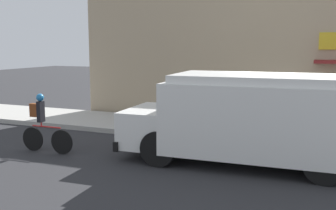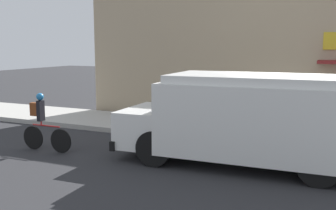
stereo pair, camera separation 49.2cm
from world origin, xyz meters
name	(u,v)px [view 1 (the left image)]	position (x,y,z in m)	size (l,w,h in m)	color
ground_plane	(282,150)	(0.00, 0.00, 0.00)	(70.00, 70.00, 0.00)	#2B2B2D
sidewalk	(287,136)	(0.00, 1.43, 0.08)	(28.00, 2.86, 0.16)	#ADAAA3
storefront	(298,58)	(0.09, 3.14, 2.43)	(16.37, 0.99, 4.85)	tan
school_bus	(254,117)	(-0.53, -1.58, 1.16)	(6.04, 2.77, 2.18)	white
cyclist	(43,124)	(-5.98, -2.63, 0.77)	(1.61, 0.20, 1.59)	black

